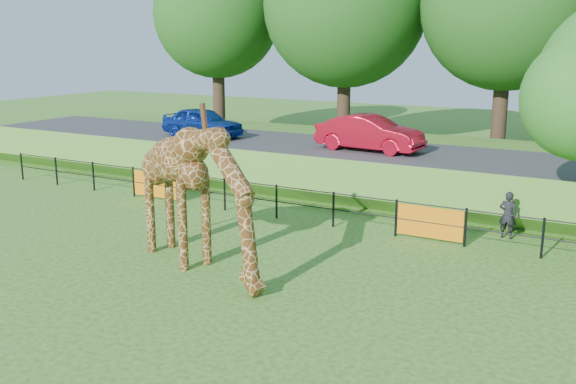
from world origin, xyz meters
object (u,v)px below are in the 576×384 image
(car_blue, at_px, (202,122))
(car_red, at_px, (370,133))
(visitor, at_px, (508,215))
(giraffe, at_px, (197,197))

(car_blue, relative_size, car_red, 0.91)
(car_blue, height_order, car_red, car_red)
(visitor, bearing_deg, giraffe, 50.12)
(giraffe, xyz_separation_m, car_blue, (-7.53, 10.41, 0.22))
(car_blue, bearing_deg, car_red, -84.39)
(car_blue, xyz_separation_m, car_red, (7.75, 0.19, 0.04))
(car_blue, relative_size, visitor, 2.74)
(car_blue, distance_m, car_red, 7.75)
(car_red, bearing_deg, car_blue, 95.87)
(giraffe, distance_m, visitor, 8.95)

